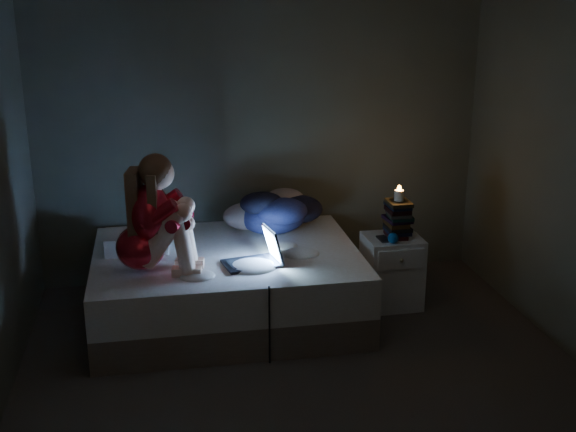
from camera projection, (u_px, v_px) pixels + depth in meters
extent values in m
cube|color=#373230|center=(310.00, 391.00, 4.50)|extent=(3.60, 3.80, 0.02)
cube|color=#464B40|center=(261.00, 123.00, 5.89)|extent=(3.60, 0.02, 2.60)
cube|color=#464B40|center=(440.00, 343.00, 2.31)|extent=(3.60, 0.02, 2.60)
cube|color=silver|center=(137.00, 241.00, 5.34)|extent=(0.45, 0.32, 0.13)
cube|color=silver|center=(392.00, 271.00, 5.60)|extent=(0.42, 0.38, 0.55)
cylinder|color=beige|center=(399.00, 194.00, 5.43)|extent=(0.07, 0.07, 0.08)
cube|color=black|center=(383.00, 239.00, 5.46)|extent=(0.07, 0.14, 0.01)
sphere|color=navy|center=(393.00, 238.00, 5.37)|extent=(0.08, 0.08, 0.08)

